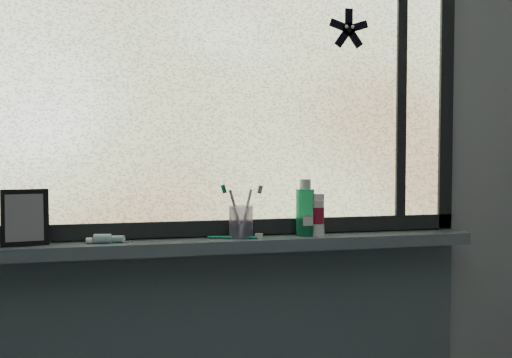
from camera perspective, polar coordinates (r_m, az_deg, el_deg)
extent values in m
cube|color=#9EA3A8|center=(1.92, -2.38, 1.22)|extent=(3.00, 0.01, 2.50)
cube|color=#50616B|center=(1.87, -1.93, -6.53)|extent=(1.62, 0.14, 0.04)
cube|color=silver|center=(1.91, -2.26, 9.65)|extent=(1.50, 0.01, 1.00)
cube|color=black|center=(1.90, -2.22, -4.82)|extent=(1.60, 0.03, 0.05)
cube|color=black|center=(2.19, 18.37, 8.61)|extent=(0.05, 0.03, 1.10)
cube|color=black|center=(2.10, 14.25, 8.92)|extent=(0.03, 0.03, 1.00)
cube|color=black|center=(1.84, -22.10, -3.58)|extent=(0.14, 0.09, 0.17)
cylinder|color=#9C8FBE|center=(1.86, -1.51, -4.32)|extent=(0.08, 0.08, 0.10)
cylinder|color=#1B8E5D|center=(1.91, 4.94, -2.85)|extent=(0.06, 0.06, 0.16)
cylinder|color=silver|center=(1.91, 6.23, -3.46)|extent=(0.05, 0.05, 0.10)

